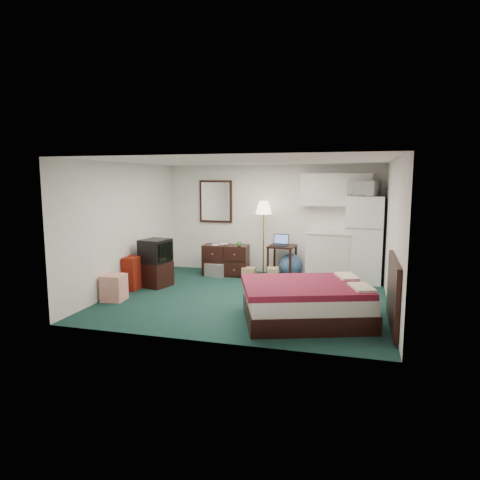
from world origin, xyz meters
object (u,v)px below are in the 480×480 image
(fridge, at_px, (365,239))
(bed, at_px, (306,303))
(suitcase, at_px, (132,273))
(kitchen_counter, at_px, (329,256))
(dresser, at_px, (226,260))
(floor_lamp, at_px, (263,239))
(desk, at_px, (282,261))
(tv_stand, at_px, (156,274))

(fridge, distance_m, bed, 3.11)
(suitcase, bearing_deg, fridge, 21.25)
(kitchen_counter, height_order, suitcase, kitchen_counter)
(dresser, distance_m, fridge, 3.08)
(floor_lamp, xyz_separation_m, desk, (0.44, -0.06, -0.49))
(suitcase, bearing_deg, floor_lamp, 38.64)
(kitchen_counter, xyz_separation_m, fridge, (0.72, -0.03, 0.40))
(dresser, bearing_deg, desk, 3.94)
(bed, relative_size, tv_stand, 3.41)
(dresser, height_order, fridge, fridge)
(desk, distance_m, tv_stand, 2.79)
(fridge, distance_m, suitcase, 4.87)
(fridge, xyz_separation_m, suitcase, (-4.44, -1.91, -0.59))
(desk, height_order, fridge, fridge)
(dresser, distance_m, kitchen_counter, 2.32)
(dresser, xyz_separation_m, floor_lamp, (0.83, 0.21, 0.50))
(desk, relative_size, tv_stand, 1.32)
(floor_lamp, height_order, suitcase, floor_lamp)
(kitchen_counter, bearing_deg, suitcase, -147.43)
(desk, bearing_deg, suitcase, -139.03)
(floor_lamp, bearing_deg, fridge, -0.46)
(suitcase, bearing_deg, desk, 32.80)
(kitchen_counter, bearing_deg, desk, -170.98)
(dresser, height_order, kitchen_counter, kitchen_counter)
(dresser, distance_m, floor_lamp, 0.99)
(desk, relative_size, suitcase, 1.09)
(tv_stand, bearing_deg, dresser, 65.68)
(floor_lamp, bearing_deg, dresser, -165.75)
(bed, bearing_deg, kitchen_counter, 67.85)
(suitcase, bearing_deg, tv_stand, 44.13)
(bed, height_order, tv_stand, bed)
(bed, bearing_deg, tv_stand, 137.85)
(kitchen_counter, xyz_separation_m, suitcase, (-3.72, -1.94, -0.18))
(fridge, height_order, tv_stand, fridge)
(floor_lamp, relative_size, suitcase, 2.57)
(tv_stand, bearing_deg, desk, 46.74)
(kitchen_counter, bearing_deg, floor_lamp, -174.50)
(desk, height_order, bed, desk)
(kitchen_counter, bearing_deg, bed, -88.09)
(kitchen_counter, distance_m, suitcase, 4.20)
(desk, distance_m, fridge, 1.84)
(tv_stand, bearing_deg, fridge, 34.68)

